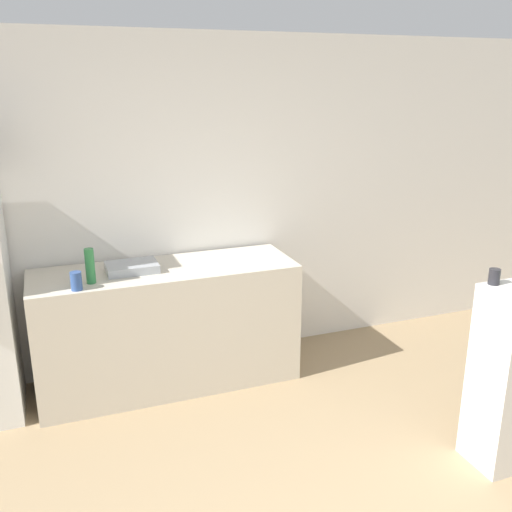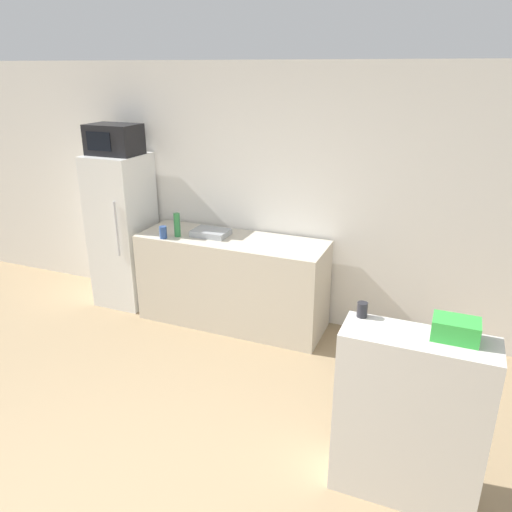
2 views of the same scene
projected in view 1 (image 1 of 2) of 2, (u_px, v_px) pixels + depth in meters
wall_back at (184, 206)px, 4.49m from camera, size 8.00×0.06×2.60m
counter at (168, 326)px, 4.31m from camera, size 1.92×0.64×0.93m
sink_basin at (132, 267)px, 4.09m from camera, size 0.36×0.26×0.06m
bottle_tall at (90, 266)px, 3.83m from camera, size 0.06×0.06×0.24m
bottle_short at (76, 281)px, 3.72m from camera, size 0.07×0.07×0.12m
jar at (494, 277)px, 3.25m from camera, size 0.06×0.06×0.09m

